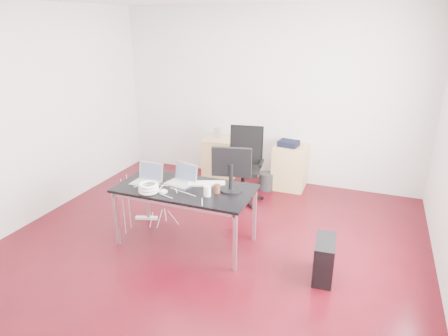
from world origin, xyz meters
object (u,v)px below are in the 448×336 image
(filing_cabinet_left, at_px, (220,158))
(pc_tower, at_px, (324,259))
(filing_cabinet_right, at_px, (290,167))
(desk, at_px, (185,192))
(office_chair, at_px, (244,161))

(filing_cabinet_left, bearing_deg, pc_tower, -47.70)
(pc_tower, bearing_deg, filing_cabinet_right, 106.48)
(desk, height_order, office_chair, office_chair)
(filing_cabinet_left, height_order, pc_tower, filing_cabinet_left)
(filing_cabinet_left, distance_m, pc_tower, 3.08)
(office_chair, relative_size, filing_cabinet_right, 1.54)
(office_chair, distance_m, filing_cabinet_left, 0.97)
(desk, distance_m, office_chair, 1.50)
(desk, relative_size, pc_tower, 3.56)
(filing_cabinet_left, xyz_separation_m, pc_tower, (2.07, -2.27, -0.13))
(office_chair, distance_m, pc_tower, 2.17)
(desk, relative_size, filing_cabinet_left, 2.29)
(desk, height_order, filing_cabinet_right, desk)
(filing_cabinet_right, bearing_deg, pc_tower, -69.11)
(desk, xyz_separation_m, filing_cabinet_right, (0.79, 2.15, -0.33))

